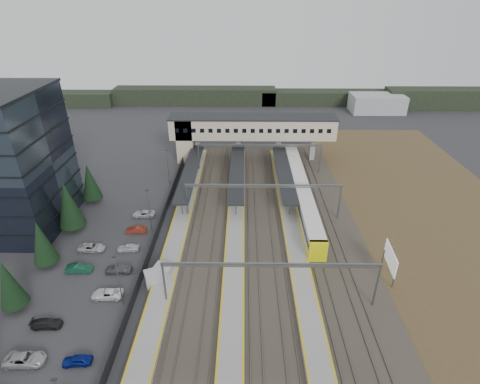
{
  "coord_description": "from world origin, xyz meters",
  "views": [
    {
      "loc": [
        8.42,
        -45.65,
        37.72
      ],
      "look_at": [
        7.73,
        16.99,
        4.0
      ],
      "focal_mm": 28.0,
      "sensor_mm": 36.0,
      "label": 1
    }
  ],
  "objects_px": {
    "billboard": "(390,259)",
    "train": "(301,192)",
    "footbridge": "(241,129)",
    "relay_cabin_far": "(164,272)",
    "relay_cabin_near": "(155,278)"
  },
  "relations": [
    {
      "from": "billboard",
      "to": "train",
      "type": "bearing_deg",
      "value": 113.57
    },
    {
      "from": "relay_cabin_near",
      "to": "billboard",
      "type": "bearing_deg",
      "value": 3.57
    },
    {
      "from": "train",
      "to": "billboard",
      "type": "distance_m",
      "value": 24.77
    },
    {
      "from": "relay_cabin_far",
      "to": "train",
      "type": "xyz_separation_m",
      "value": [
        23.32,
        23.58,
        0.88
      ]
    },
    {
      "from": "relay_cabin_near",
      "to": "billboard",
      "type": "height_order",
      "value": "billboard"
    },
    {
      "from": "relay_cabin_near",
      "to": "footbridge",
      "type": "xyz_separation_m",
      "value": [
        12.01,
        46.15,
        6.76
      ]
    },
    {
      "from": "relay_cabin_near",
      "to": "relay_cabin_far",
      "type": "height_order",
      "value": "relay_cabin_far"
    },
    {
      "from": "relay_cabin_far",
      "to": "billboard",
      "type": "xyz_separation_m",
      "value": [
        33.22,
        0.9,
        2.08
      ]
    },
    {
      "from": "relay_cabin_far",
      "to": "billboard",
      "type": "height_order",
      "value": "billboard"
    },
    {
      "from": "relay_cabin_near",
      "to": "footbridge",
      "type": "bearing_deg",
      "value": 75.42
    },
    {
      "from": "relay_cabin_near",
      "to": "footbridge",
      "type": "relative_size",
      "value": 0.08
    },
    {
      "from": "footbridge",
      "to": "relay_cabin_far",
      "type": "bearing_deg",
      "value": -103.79
    },
    {
      "from": "footbridge",
      "to": "billboard",
      "type": "bearing_deg",
      "value": -63.24
    },
    {
      "from": "relay_cabin_far",
      "to": "footbridge",
      "type": "xyz_separation_m",
      "value": [
        11.02,
        44.92,
        6.75
      ]
    },
    {
      "from": "relay_cabin_near",
      "to": "relay_cabin_far",
      "type": "relative_size",
      "value": 1.13
    }
  ]
}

